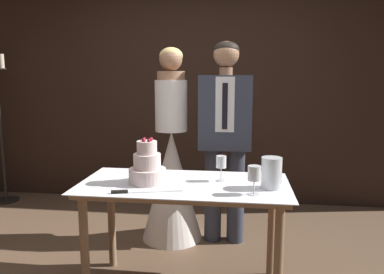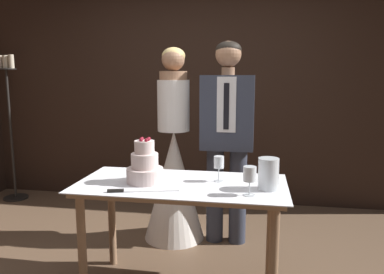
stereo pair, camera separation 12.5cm
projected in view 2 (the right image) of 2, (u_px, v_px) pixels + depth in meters
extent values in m
cube|color=black|center=(203.00, 91.00, 4.31)|extent=(5.41, 0.12, 2.58)
cylinder|color=#8E6B4C|center=(82.00, 249.00, 2.40)|extent=(0.06, 0.06, 0.72)
cylinder|color=#8E6B4C|center=(273.00, 265.00, 2.20)|extent=(0.06, 0.06, 0.72)
cylinder|color=#8E6B4C|center=(112.00, 220.00, 2.89)|extent=(0.06, 0.06, 0.72)
cylinder|color=#8E6B4C|center=(271.00, 231.00, 2.69)|extent=(0.06, 0.06, 0.72)
cube|color=#8E6B4C|center=(181.00, 186.00, 2.48)|extent=(1.32, 0.62, 0.03)
cube|color=white|center=(181.00, 183.00, 2.48)|extent=(1.38, 0.68, 0.01)
cylinder|color=beige|center=(145.00, 175.00, 2.49)|extent=(0.24, 0.24, 0.10)
cylinder|color=beige|center=(145.00, 161.00, 2.47)|extent=(0.18, 0.18, 0.10)
cylinder|color=beige|center=(144.00, 147.00, 2.46)|extent=(0.13, 0.13, 0.09)
sphere|color=maroon|center=(148.00, 139.00, 2.44)|extent=(0.02, 0.02, 0.02)
sphere|color=maroon|center=(149.00, 139.00, 2.47)|extent=(0.02, 0.02, 0.02)
sphere|color=maroon|center=(142.00, 139.00, 2.47)|extent=(0.02, 0.02, 0.02)
sphere|color=maroon|center=(141.00, 139.00, 2.45)|extent=(0.02, 0.02, 0.02)
sphere|color=maroon|center=(141.00, 140.00, 2.42)|extent=(0.02, 0.02, 0.02)
sphere|color=maroon|center=(146.00, 140.00, 2.41)|extent=(0.02, 0.02, 0.02)
cube|color=silver|center=(152.00, 191.00, 2.30)|extent=(0.33, 0.11, 0.00)
cylinder|color=black|center=(116.00, 191.00, 2.28)|extent=(0.10, 0.05, 0.02)
cylinder|color=silver|center=(249.00, 195.00, 2.22)|extent=(0.07, 0.07, 0.00)
cylinder|color=silver|center=(249.00, 188.00, 2.22)|extent=(0.01, 0.01, 0.08)
cylinder|color=silver|center=(250.00, 174.00, 2.20)|extent=(0.08, 0.08, 0.09)
cylinder|color=maroon|center=(250.00, 178.00, 2.21)|extent=(0.06, 0.06, 0.04)
cylinder|color=silver|center=(219.00, 181.00, 2.52)|extent=(0.06, 0.06, 0.00)
cylinder|color=silver|center=(219.00, 174.00, 2.51)|extent=(0.01, 0.01, 0.09)
cylinder|color=silver|center=(219.00, 162.00, 2.50)|extent=(0.07, 0.07, 0.08)
cylinder|color=silver|center=(268.00, 174.00, 2.32)|extent=(0.13, 0.13, 0.20)
cylinder|color=beige|center=(268.00, 182.00, 2.33)|extent=(0.06, 0.06, 0.09)
sphere|color=#F9CC4C|center=(268.00, 174.00, 2.32)|extent=(0.02, 0.02, 0.02)
cone|color=white|center=(174.00, 185.00, 3.36)|extent=(0.54, 0.54, 0.98)
cylinder|color=white|center=(173.00, 106.00, 3.24)|extent=(0.28, 0.28, 0.44)
cylinder|color=#A37556|center=(173.00, 76.00, 3.20)|extent=(0.24, 0.24, 0.07)
sphere|color=#A37556|center=(173.00, 59.00, 3.18)|extent=(0.20, 0.20, 0.20)
ellipsoid|color=#D6B770|center=(173.00, 56.00, 3.19)|extent=(0.20, 0.20, 0.15)
cylinder|color=#333847|center=(215.00, 195.00, 3.31)|extent=(0.15, 0.15, 0.84)
cylinder|color=#333847|center=(238.00, 196.00, 3.27)|extent=(0.15, 0.15, 0.84)
cube|color=#333847|center=(227.00, 113.00, 3.17)|extent=(0.45, 0.24, 0.63)
cube|color=white|center=(226.00, 105.00, 3.04)|extent=(0.16, 0.01, 0.45)
cube|color=black|center=(226.00, 106.00, 3.03)|extent=(0.04, 0.01, 0.38)
cylinder|color=#A37556|center=(228.00, 71.00, 3.12)|extent=(0.11, 0.11, 0.06)
sphere|color=#A37556|center=(228.00, 54.00, 3.09)|extent=(0.22, 0.22, 0.22)
ellipsoid|color=black|center=(229.00, 50.00, 3.10)|extent=(0.22, 0.22, 0.14)
cylinder|color=black|center=(16.00, 198.00, 4.51)|extent=(0.28, 0.28, 0.02)
cylinder|color=black|center=(11.00, 135.00, 4.39)|extent=(0.03, 0.03, 1.51)
cylinder|color=black|center=(6.00, 69.00, 4.27)|extent=(0.22, 0.22, 0.01)
cylinder|color=beige|center=(5.00, 62.00, 4.26)|extent=(0.06, 0.06, 0.15)
cylinder|color=beige|center=(11.00, 61.00, 4.24)|extent=(0.06, 0.06, 0.16)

